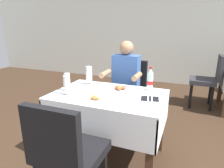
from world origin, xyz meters
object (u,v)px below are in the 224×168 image
seated_diner_far (125,82)px  napkin_cutlery_set (150,99)px  plate_near_camera (94,98)px  chair_near_camera_side (68,152)px  cola_bottle_primary (150,80)px  beer_glass_middle (66,85)px  beer_glass_right (89,75)px  chair_far_diner_seat (129,90)px  background_chair_left (208,78)px  main_dining_table (109,109)px  plate_far_diner (119,89)px  beer_glass_left (67,82)px

seated_diner_far → napkin_cutlery_set: seated_diner_far is taller
plate_near_camera → napkin_cutlery_set: size_ratio=1.20×
chair_near_camera_side → cola_bottle_primary: bearing=70.2°
plate_near_camera → beer_glass_middle: size_ratio=1.15×
cola_bottle_primary → napkin_cutlery_set: bearing=-77.9°
beer_glass_right → napkin_cutlery_set: 0.83m
chair_far_diner_seat → background_chair_left: bearing=47.4°
chair_far_diner_seat → cola_bottle_primary: size_ratio=3.62×
main_dining_table → cola_bottle_primary: 0.56m
chair_far_diner_seat → napkin_cutlery_set: size_ratio=4.95×
main_dining_table → plate_near_camera: 0.29m
main_dining_table → beer_glass_right: 0.51m
beer_glass_middle → napkin_cutlery_set: 0.85m
plate_near_camera → napkin_cutlery_set: 0.55m
seated_diner_far → plate_near_camera: 0.88m
plate_far_diner → napkin_cutlery_set: 0.39m
chair_far_diner_seat → seated_diner_far: 0.19m
plate_near_camera → beer_glass_middle: beer_glass_middle is taller
main_dining_table → plate_far_diner: bearing=62.7°
plate_near_camera → plate_far_diner: (0.14, 0.35, 0.01)m
beer_glass_left → cola_bottle_primary: size_ratio=0.75×
plate_far_diner → beer_glass_left: 0.58m
chair_near_camera_side → napkin_cutlery_set: (0.44, 0.78, 0.21)m
chair_far_diner_seat → plate_near_camera: (-0.07, -0.98, 0.21)m
main_dining_table → chair_near_camera_side: 0.78m
chair_far_diner_seat → cola_bottle_primary: cola_bottle_primary is taller
plate_near_camera → napkin_cutlery_set: plate_near_camera is taller
seated_diner_far → plate_near_camera: seated_diner_far is taller
chair_far_diner_seat → napkin_cutlery_set: chair_far_diner_seat is taller
chair_far_diner_seat → cola_bottle_primary: 0.70m
beer_glass_left → beer_glass_middle: size_ratio=0.98×
plate_far_diner → beer_glass_right: beer_glass_right is taller
beer_glass_middle → cola_bottle_primary: cola_bottle_primary is taller
seated_diner_far → beer_glass_middle: 0.94m
beer_glass_left → beer_glass_middle: 0.13m
plate_near_camera → beer_glass_left: size_ratio=1.17×
chair_far_diner_seat → chair_near_camera_side: 1.55m
plate_far_diner → beer_glass_middle: beer_glass_middle is taller
main_dining_table → plate_far_diner: (0.07, 0.14, 0.20)m
main_dining_table → beer_glass_left: 0.54m
main_dining_table → plate_far_diner: plate_far_diner is taller
chair_far_diner_seat → cola_bottle_primary: (0.38, -0.50, 0.32)m
napkin_cutlery_set → chair_near_camera_side: bearing=-119.2°
plate_far_diner → background_chair_left: background_chair_left is taller
seated_diner_far → beer_glass_right: (-0.31, -0.44, 0.16)m
plate_far_diner → beer_glass_left: (-0.52, -0.22, 0.09)m
main_dining_table → beer_glass_middle: 0.52m
chair_far_diner_seat → seated_diner_far: size_ratio=0.77×
seated_diner_far → beer_glass_middle: size_ratio=6.15×
plate_far_diner → cola_bottle_primary: (0.31, 0.14, 0.10)m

